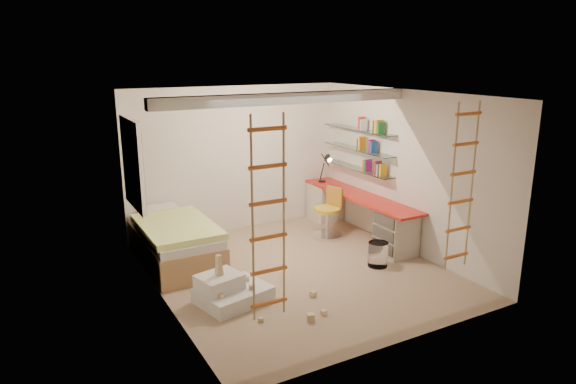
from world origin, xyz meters
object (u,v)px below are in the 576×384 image
desk (358,213)px  swivel_chair (328,219)px  play_platform (230,291)px  bed (175,242)px

desk → swivel_chair: size_ratio=3.18×
desk → play_platform: 3.26m
desk → swivel_chair: swivel_chair is taller
bed → desk: bearing=-6.5°
desk → play_platform: size_ratio=2.80×
swivel_chair → play_platform: (-2.47, -1.46, -0.17)m
desk → bed: size_ratio=1.40×
swivel_chair → desk: bearing=-18.2°
desk → play_platform: bearing=-156.6°
play_platform → bed: bearing=97.4°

